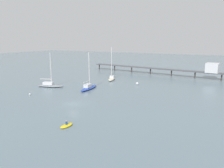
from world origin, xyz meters
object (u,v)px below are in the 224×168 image
object	(u,v)px
sailboat_gray	(50,85)
pier	(183,68)
sailboat_cream	(112,78)
mooring_buoy_outer	(30,94)
sailboat_blue	(89,87)
mooring_buoy_mid	(137,84)
dinghy_yellow	(67,125)

from	to	relation	value
sailboat_gray	pier	bearing A→B (deg)	51.45
sailboat_cream	mooring_buoy_outer	bearing A→B (deg)	-104.22
sailboat_blue	sailboat_cream	size ratio (longest dim) A/B	0.92
sailboat_cream	mooring_buoy_mid	world-z (taller)	sailboat_cream
pier	sailboat_gray	distance (m)	53.25
dinghy_yellow	mooring_buoy_outer	distance (m)	26.75
sailboat_blue	mooring_buoy_outer	bearing A→B (deg)	-125.91
dinghy_yellow	mooring_buoy_outer	xyz separation A→B (m)	(-23.79, 12.24, 0.05)
pier	sailboat_cream	bearing A→B (deg)	-137.26
sailboat_cream	sailboat_gray	bearing A→B (deg)	-117.56
pier	mooring_buoy_mid	distance (m)	26.60
pier	dinghy_yellow	size ratio (longest dim) A/B	21.13
mooring_buoy_mid	mooring_buoy_outer	distance (m)	34.36
pier	sailboat_gray	world-z (taller)	sailboat_gray
sailboat_gray	mooring_buoy_outer	size ratio (longest dim) A/B	21.75
sailboat_gray	mooring_buoy_outer	world-z (taller)	sailboat_gray
mooring_buoy_mid	mooring_buoy_outer	size ratio (longest dim) A/B	1.73
sailboat_blue	mooring_buoy_outer	size ratio (longest dim) A/B	22.39
dinghy_yellow	mooring_buoy_mid	xyz separation A→B (m)	(-3.44, 39.92, 0.23)
sailboat_cream	mooring_buoy_mid	size ratio (longest dim) A/B	14.02
sailboat_gray	sailboat_cream	size ratio (longest dim) A/B	0.90
sailboat_gray	sailboat_blue	size ratio (longest dim) A/B	0.97
sailboat_gray	sailboat_cream	bearing A→B (deg)	62.44
mooring_buoy_outer	mooring_buoy_mid	bearing A→B (deg)	53.68
sailboat_cream	dinghy_yellow	xyz separation A→B (m)	(15.74, -44.03, -0.50)
pier	mooring_buoy_mid	world-z (taller)	pier
sailboat_cream	dinghy_yellow	world-z (taller)	sailboat_cream
pier	dinghy_yellow	bearing A→B (deg)	-95.63
sailboat_blue	sailboat_cream	distance (m)	18.07
pier	sailboat_gray	size ratio (longest dim) A/B	5.45
sailboat_cream	pier	bearing A→B (deg)	42.74
sailboat_blue	sailboat_cream	world-z (taller)	sailboat_cream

